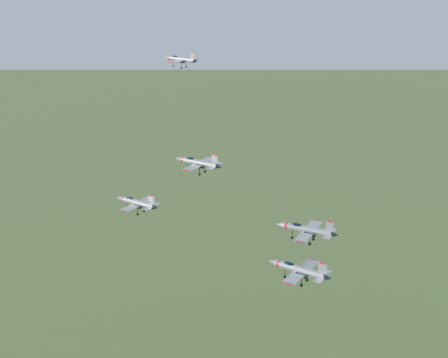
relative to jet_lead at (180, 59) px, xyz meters
The scene contains 5 objects.
jet_lead is the anchor object (origin of this frame).
jet_left_high 32.90m from the jet_lead, 44.35° to the right, with size 11.97×9.91×3.20m.
jet_right_high 47.43m from the jet_lead, 63.35° to the right, with size 10.50×8.65×2.81m.
jet_left_low 53.56m from the jet_lead, 15.48° to the right, with size 13.86×11.61×3.71m.
jet_right_low 62.28m from the jet_lead, 26.22° to the right, with size 13.70×11.28×3.67m.
Camera 1 is at (73.48, -104.14, 173.33)m, focal length 50.00 mm.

